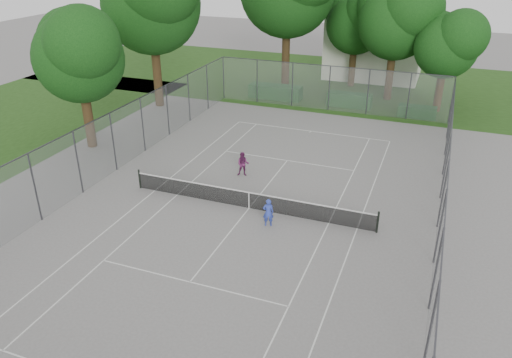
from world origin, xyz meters
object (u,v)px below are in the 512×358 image
(house, at_px, (377,30))
(woman_player, at_px, (243,164))
(tennis_net, at_px, (249,199))
(girl_player, at_px, (268,212))

(house, xyz_separation_m, woman_player, (-3.30, -25.58, -3.64))
(tennis_net, bearing_deg, woman_player, 116.53)
(girl_player, bearing_deg, tennis_net, -60.44)
(house, bearing_deg, woman_player, -97.36)
(tennis_net, relative_size, girl_player, 9.12)
(girl_player, distance_m, woman_player, 5.66)
(house, bearing_deg, tennis_net, -93.09)
(house, height_order, woman_player, house)
(house, distance_m, girl_player, 30.48)
(tennis_net, height_order, girl_player, girl_player)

